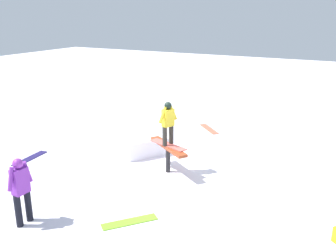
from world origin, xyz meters
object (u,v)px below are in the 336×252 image
Objects in this scene: main_rider_on_rail at (168,124)px; loose_snowboard_coral at (209,129)px; loose_snowboard_navy at (30,158)px; rail_feature at (168,150)px; loose_snowboard_lime at (130,222)px; bystander_purple at (21,188)px.

loose_snowboard_coral is at bearing 115.58° from main_rider_on_rail.
loose_snowboard_coral is 1.00× the size of loose_snowboard_navy.
rail_feature is 1.29× the size of loose_snowboard_lime.
bystander_purple reaches higher than loose_snowboard_coral.
loose_snowboard_navy is (-4.52, -1.22, -0.69)m from rail_feature.
rail_feature is 4.63m from loose_snowboard_coral.
loose_snowboard_coral and loose_snowboard_lime have the same top height.
loose_snowboard_coral is (-0.50, 4.55, -1.50)m from main_rider_on_rail.
rail_feature is 1.20× the size of loose_snowboard_coral.
main_rider_on_rail is at bearing 141.30° from loose_snowboard_coral.
loose_snowboard_lime is (0.54, -2.92, -0.69)m from rail_feature.
bystander_purple is at bearing -76.70° from rail_feature.
main_rider_on_rail is 4.81m from loose_snowboard_coral.
bystander_purple reaches higher than rail_feature.
main_rider_on_rail is 0.96× the size of loose_snowboard_navy.
loose_snowboard_navy is at bearing -130.65° from rail_feature.
loose_snowboard_coral is at bearing -132.03° from loose_snowboard_lime.
main_rider_on_rail is at bearing 0.00° from rail_feature.
loose_snowboard_lime is at bearing -60.26° from bystander_purple.
loose_snowboard_lime is at bearing -60.14° from main_rider_on_rail.
loose_snowboard_navy is at bearing 100.12° from loose_snowboard_coral.
loose_snowboard_navy is (-5.07, 1.70, 0.00)m from loose_snowboard_lime.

